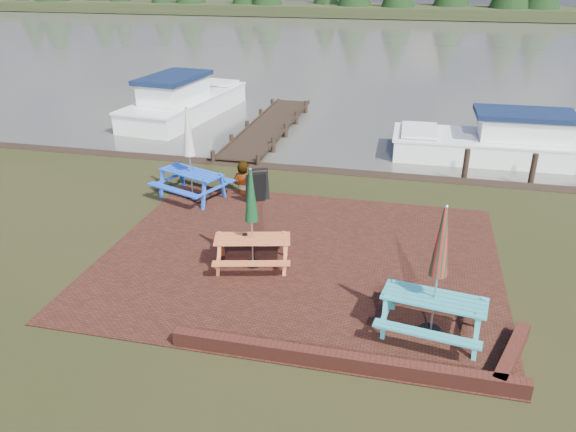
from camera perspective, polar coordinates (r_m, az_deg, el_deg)
The scene contains 12 objects.
ground at distance 12.17m, azimuth 0.15°, elevation -6.53°, with size 120.00×120.00×0.00m, color black.
paving at distance 13.01m, azimuth 1.14°, elevation -4.28°, with size 9.00×7.50×0.02m, color #331710.
brick_wall at distance 9.88m, azimuth 9.44°, elevation -14.23°, with size 6.21×1.79×0.30m.
water at distance 47.63m, azimuth 10.68°, elevation 16.56°, with size 120.00×60.00×0.02m, color #4A4840.
picnic_table_teal at distance 10.43m, azimuth 14.74°, elevation -7.47°, with size 2.07×1.90×2.56m.
picnic_table_red at distance 12.35m, azimuth -3.67°, elevation -1.80°, with size 1.97×1.83×2.31m.
picnic_table_blue at distance 16.22m, azimuth -9.86°, elevation 4.87°, with size 2.38×2.26×2.63m.
chalkboard at distance 15.88m, azimuth -3.14°, elevation 3.06°, with size 0.61×0.76×0.92m.
jetty at distance 23.06m, azimuth -2.03°, elevation 9.01°, with size 1.76×9.08×1.00m.
boat_jetty at distance 26.06m, azimuth -10.54°, elevation 11.21°, with size 3.47×7.83×2.20m.
boat_near at distance 21.31m, azimuth 20.76°, elevation 6.86°, with size 7.17×2.60×1.93m.
person at distance 16.36m, azimuth -4.61°, elevation 5.53°, with size 0.71×0.47×1.95m, color gray.
Camera 1 is at (2.34, -10.16, 6.28)m, focal length 35.00 mm.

